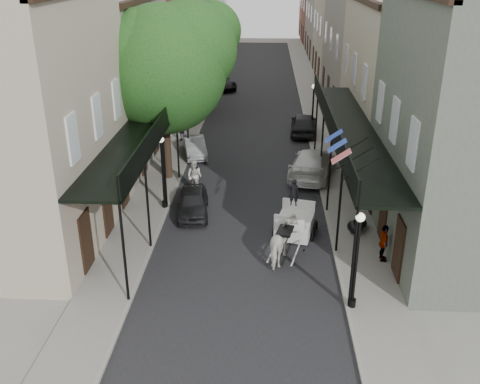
# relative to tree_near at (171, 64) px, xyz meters

# --- Properties ---
(ground) EXTENTS (140.00, 140.00, 0.00)m
(ground) POSITION_rel_tree_near_xyz_m (4.20, -10.18, -6.49)
(ground) COLOR gray
(ground) RESTS_ON ground
(road) EXTENTS (8.00, 90.00, 0.01)m
(road) POSITION_rel_tree_near_xyz_m (4.20, 9.82, -6.48)
(road) COLOR black
(road) RESTS_ON ground
(sidewalk_left) EXTENTS (2.20, 90.00, 0.12)m
(sidewalk_left) POSITION_rel_tree_near_xyz_m (-0.80, 9.82, -6.43)
(sidewalk_left) COLOR gray
(sidewalk_left) RESTS_ON ground
(sidewalk_right) EXTENTS (2.20, 90.00, 0.12)m
(sidewalk_right) POSITION_rel_tree_near_xyz_m (9.20, 9.82, -6.43)
(sidewalk_right) COLOR gray
(sidewalk_right) RESTS_ON ground
(building_row_left) EXTENTS (5.00, 80.00, 10.50)m
(building_row_left) POSITION_rel_tree_near_xyz_m (-4.40, 19.82, -1.24)
(building_row_left) COLOR gray
(building_row_left) RESTS_ON ground
(building_row_right) EXTENTS (5.00, 80.00, 10.50)m
(building_row_right) POSITION_rel_tree_near_xyz_m (12.80, 19.82, -1.24)
(building_row_right) COLOR slate
(building_row_right) RESTS_ON ground
(gallery_left) EXTENTS (2.20, 18.05, 4.88)m
(gallery_left) POSITION_rel_tree_near_xyz_m (-0.59, -3.20, -2.44)
(gallery_left) COLOR black
(gallery_left) RESTS_ON sidewalk_left
(gallery_right) EXTENTS (2.20, 18.05, 4.88)m
(gallery_right) POSITION_rel_tree_near_xyz_m (8.99, -3.20, -2.44)
(gallery_right) COLOR black
(gallery_right) RESTS_ON sidewalk_right
(tree_near) EXTENTS (7.31, 6.80, 9.63)m
(tree_near) POSITION_rel_tree_near_xyz_m (0.00, 0.00, 0.00)
(tree_near) COLOR #382619
(tree_near) RESTS_ON sidewalk_left
(tree_far) EXTENTS (6.45, 6.00, 8.61)m
(tree_far) POSITION_rel_tree_near_xyz_m (-0.05, 14.00, -0.65)
(tree_far) COLOR #382619
(tree_far) RESTS_ON sidewalk_left
(lamppost_right_near) EXTENTS (0.32, 0.32, 3.71)m
(lamppost_right_near) POSITION_rel_tree_near_xyz_m (8.30, -12.18, -4.44)
(lamppost_right_near) COLOR black
(lamppost_right_near) RESTS_ON sidewalk_right
(lamppost_left) EXTENTS (0.32, 0.32, 3.71)m
(lamppost_left) POSITION_rel_tree_near_xyz_m (0.10, -4.18, -4.44)
(lamppost_left) COLOR black
(lamppost_left) RESTS_ON sidewalk_left
(lamppost_right_far) EXTENTS (0.32, 0.32, 3.71)m
(lamppost_right_far) POSITION_rel_tree_near_xyz_m (8.30, 7.82, -4.44)
(lamppost_right_far) COLOR black
(lamppost_right_far) RESTS_ON sidewalk_right
(horse) EXTENTS (1.43, 2.30, 1.80)m
(horse) POSITION_rel_tree_near_xyz_m (5.94, -8.96, -5.59)
(horse) COLOR silver
(horse) RESTS_ON ground
(carriage) EXTENTS (2.21, 2.92, 3.01)m
(carriage) POSITION_rel_tree_near_xyz_m (6.58, -6.23, -5.32)
(carriage) COLOR black
(carriage) RESTS_ON ground
(pedestrian_walking) EXTENTS (1.08, 0.98, 1.81)m
(pedestrian_walking) POSITION_rel_tree_near_xyz_m (1.33, -1.95, -5.59)
(pedestrian_walking) COLOR beige
(pedestrian_walking) RESTS_ON ground
(pedestrian_sidewalk_left) EXTENTS (1.17, 1.03, 1.57)m
(pedestrian_sidewalk_left) POSITION_rel_tree_near_xyz_m (-0.65, 6.59, -5.58)
(pedestrian_sidewalk_left) COLOR gray
(pedestrian_sidewalk_left) RESTS_ON sidewalk_left
(pedestrian_sidewalk_right) EXTENTS (0.45, 0.96, 1.60)m
(pedestrian_sidewalk_right) POSITION_rel_tree_near_xyz_m (10.00, -8.90, -5.57)
(pedestrian_sidewalk_right) COLOR gray
(pedestrian_sidewalk_right) RESTS_ON sidewalk_right
(car_left_near) EXTENTS (1.84, 3.78, 1.24)m
(car_left_near) POSITION_rel_tree_near_xyz_m (1.60, -4.67, -5.87)
(car_left_near) COLOR black
(car_left_near) RESTS_ON ground
(car_left_mid) EXTENTS (2.05, 3.81, 1.19)m
(car_left_mid) POSITION_rel_tree_near_xyz_m (0.60, 3.82, -5.89)
(car_left_mid) COLOR #9C9DA1
(car_left_mid) RESTS_ON ground
(car_left_far) EXTENTS (3.86, 5.50, 1.39)m
(car_left_far) POSITION_rel_tree_near_xyz_m (0.60, 23.08, -5.79)
(car_left_far) COLOR black
(car_left_far) RESTS_ON ground
(car_right_near) EXTENTS (3.29, 5.70, 1.55)m
(car_right_near) POSITION_rel_tree_near_xyz_m (7.78, 0.69, -5.71)
(car_right_near) COLOR silver
(car_right_near) RESTS_ON ground
(car_right_far) EXTENTS (2.09, 4.57, 1.52)m
(car_right_far) POSITION_rel_tree_near_xyz_m (7.80, 8.82, -5.73)
(car_right_far) COLOR black
(car_right_far) RESTS_ON ground
(trash_bags) EXTENTS (0.98, 1.13, 0.61)m
(trash_bags) POSITION_rel_tree_near_xyz_m (9.35, -6.33, -6.08)
(trash_bags) COLOR black
(trash_bags) RESTS_ON sidewalk_right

